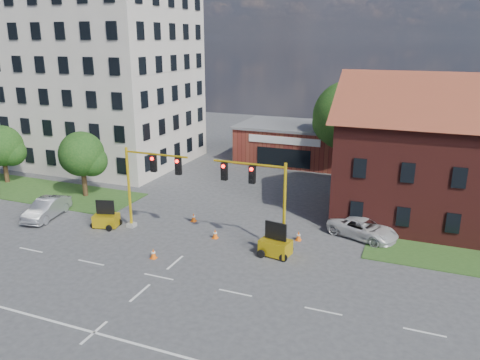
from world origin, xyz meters
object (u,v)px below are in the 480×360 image
(pickup_white, at_px, (363,228))
(signal_mast_east, at_px, (261,194))
(signal_mast_west, at_px, (147,180))
(trailer_west, at_px, (106,219))
(trailer_east, at_px, (275,246))

(pickup_white, bearing_deg, signal_mast_east, 146.28)
(signal_mast_west, relative_size, trailer_west, 3.02)
(trailer_east, bearing_deg, trailer_west, -170.21)
(signal_mast_east, relative_size, trailer_east, 2.79)
(trailer_west, height_order, trailer_east, trailer_east)
(signal_mast_east, distance_m, trailer_west, 12.55)
(trailer_west, bearing_deg, trailer_east, -15.23)
(signal_mast_west, bearing_deg, signal_mast_east, 0.00)
(signal_mast_east, bearing_deg, signal_mast_west, 180.00)
(signal_mast_east, height_order, pickup_white, signal_mast_east)
(signal_mast_east, distance_m, trailer_east, 3.52)
(signal_mast_west, distance_m, signal_mast_east, 8.71)
(signal_mast_east, distance_m, pickup_white, 8.32)
(trailer_east, xyz_separation_m, pickup_white, (4.95, 5.06, 0.00))
(trailer_west, relative_size, trailer_east, 0.92)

